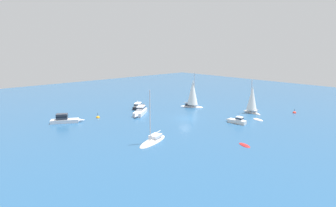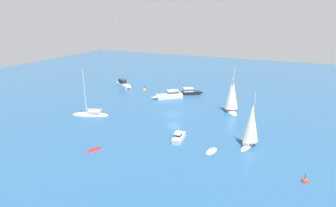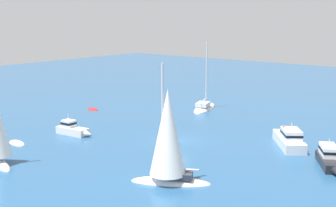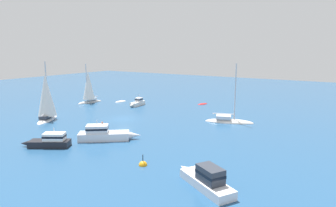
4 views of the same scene
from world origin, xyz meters
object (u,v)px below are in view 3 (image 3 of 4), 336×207
at_px(cabin_cruiser, 330,158).
at_px(launch, 73,129).
at_px(powerboat, 289,139).
at_px(ketch_2, 168,140).
at_px(rib, 17,143).
at_px(skiff, 93,109).
at_px(ketch_1, 204,108).

height_order(cabin_cruiser, launch, launch).
distance_m(powerboat, cabin_cruiser, 6.51).
xyz_separation_m(cabin_cruiser, ketch_2, (12.04, -8.41, 2.75)).
relative_size(powerboat, cabin_cruiser, 1.27).
distance_m(powerboat, launch, 23.10).
relative_size(cabin_cruiser, rib, 1.93).
xyz_separation_m(skiff, rib, (16.50, 6.90, 0.00)).
relative_size(skiff, rib, 0.96).
distance_m(powerboat, skiff, 29.02).
relative_size(cabin_cruiser, ketch_2, 0.56).
distance_m(ketch_1, ketch_2, 29.48).
xyz_separation_m(ketch_2, launch, (-4.82, -17.45, -2.86)).
distance_m(rib, ketch_2, 19.48).
relative_size(skiff, launch, 0.58).
bearing_deg(rib, powerboat, -131.15).
xyz_separation_m(ketch_1, ketch_2, (25.62, 14.21, 3.29)).
bearing_deg(cabin_cruiser, ketch_1, -152.65).
xyz_separation_m(powerboat, launch, (10.80, -20.42, -0.18)).
distance_m(powerboat, rib, 27.76).
bearing_deg(launch, skiff, 123.21).
height_order(cabin_cruiser, ketch_1, ketch_1).
xyz_separation_m(skiff, ketch_2, (15.35, 26.04, 3.44)).
relative_size(ketch_1, ketch_2, 0.99).
height_order(powerboat, cabin_cruiser, powerboat).
xyz_separation_m(ketch_1, launch, (20.80, -3.24, 0.44)).
bearing_deg(skiff, powerboat, -160.23).
height_order(rib, ketch_2, ketch_2).
height_order(rib, ketch_1, ketch_1).
xyz_separation_m(powerboat, cabin_cruiser, (3.58, 5.44, -0.07)).
xyz_separation_m(cabin_cruiser, rib, (13.19, -27.55, -0.70)).
relative_size(ketch_1, launch, 2.05).
distance_m(skiff, launch, 13.60).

